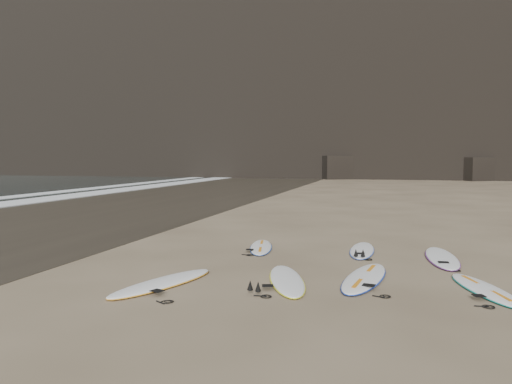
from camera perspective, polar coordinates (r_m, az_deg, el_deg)
ground at (r=9.71m, az=15.84°, el=-10.11°), size 240.00×240.00×0.00m
wet_sand at (r=23.40m, az=-18.30°, el=-1.94°), size 12.00×200.00×0.01m
surfboard_0 at (r=9.46m, az=-10.61°, el=-10.11°), size 1.40×2.64×0.09m
surfboard_1 at (r=9.53m, az=3.54°, el=-9.96°), size 1.31×2.53×0.09m
surfboard_2 at (r=9.90m, az=12.31°, el=-9.49°), size 1.02×2.72×0.10m
surfboard_3 at (r=9.74m, az=24.69°, el=-10.03°), size 1.22×2.37×0.08m
surfboard_5 at (r=12.90m, az=0.58°, el=-6.28°), size 0.99×2.28×0.08m
surfboard_6 at (r=12.74m, az=12.02°, el=-6.48°), size 0.56×2.33×0.08m
surfboard_7 at (r=12.28m, az=20.47°, el=-7.01°), size 0.77×2.69×0.10m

